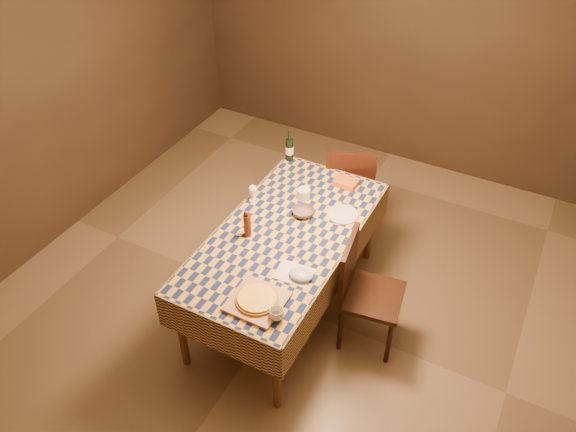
{
  "coord_description": "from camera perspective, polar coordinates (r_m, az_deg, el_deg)",
  "views": [
    {
      "loc": [
        1.44,
        -2.69,
        3.48
      ],
      "look_at": [
        0.0,
        0.05,
        0.9
      ],
      "focal_mm": 35.0,
      "sensor_mm": 36.0,
      "label": 1
    }
  ],
  "objects": [
    {
      "name": "white_plate",
      "position": [
        4.25,
        5.6,
        0.15
      ],
      "size": [
        0.27,
        0.27,
        0.01
      ],
      "primitive_type": "cylinder",
      "rotation": [
        0.0,
        0.0,
        -0.2
      ],
      "color": "silver",
      "rests_on": "dining_table"
    },
    {
      "name": "takeout_container",
      "position": [
        4.55,
        5.88,
        3.39
      ],
      "size": [
        0.19,
        0.14,
        0.05
      ],
      "primitive_type": "cube",
      "rotation": [
        0.0,
        0.0,
        -0.04
      ],
      "color": "#BF5519",
      "rests_on": "dining_table"
    },
    {
      "name": "wine_glass",
      "position": [
        4.33,
        -3.62,
        2.68
      ],
      "size": [
        0.07,
        0.07,
        0.14
      ],
      "color": "silver",
      "rests_on": "dining_table"
    },
    {
      "name": "bowl",
      "position": [
        4.23,
        1.54,
        0.4
      ],
      "size": [
        0.2,
        0.2,
        0.05
      ],
      "primitive_type": "imported",
      "rotation": [
        0.0,
        0.0,
        0.26
      ],
      "color": "#644A54",
      "rests_on": "dining_table"
    },
    {
      "name": "chair_far",
      "position": [
        4.98,
        6.29,
        3.14
      ],
      "size": [
        0.54,
        0.54,
        0.93
      ],
      "color": "black",
      "rests_on": "ground"
    },
    {
      "name": "flour_patch",
      "position": [
        3.79,
        0.61,
        -5.85
      ],
      "size": [
        0.26,
        0.21,
        0.0
      ],
      "primitive_type": "cube",
      "rotation": [
        0.0,
        0.0,
        0.07
      ],
      "color": "silver",
      "rests_on": "dining_table"
    },
    {
      "name": "chair_right",
      "position": [
        4.08,
        7.55,
        -7.14
      ],
      "size": [
        0.49,
        0.48,
        0.93
      ],
      "color": "black",
      "rests_on": "ground"
    },
    {
      "name": "flour_bag",
      "position": [
        3.75,
        1.28,
        -5.97
      ],
      "size": [
        0.2,
        0.17,
        0.05
      ],
      "primitive_type": "ellipsoid",
      "rotation": [
        0.0,
        0.0,
        0.36
      ],
      "color": "#9DAFC9",
      "rests_on": "dining_table"
    },
    {
      "name": "pepper_mill",
      "position": [
        4.01,
        -4.16,
        -0.82
      ],
      "size": [
        0.06,
        0.06,
        0.23
      ],
      "color": "#491911",
      "rests_on": "dining_table"
    },
    {
      "name": "pizza",
      "position": [
        3.59,
        -3.17,
        -8.39
      ],
      "size": [
        0.3,
        0.3,
        0.03
      ],
      "color": "#A36C1B",
      "rests_on": "cutting_board"
    },
    {
      "name": "wine_bottle",
      "position": [
        4.78,
        0.15,
        6.78
      ],
      "size": [
        0.09,
        0.09,
        0.27
      ],
      "color": "black",
      "rests_on": "dining_table"
    },
    {
      "name": "room",
      "position": [
        3.72,
        -0.36,
        4.9
      ],
      "size": [
        5.0,
        5.1,
        2.7
      ],
      "color": "brown",
      "rests_on": "ground"
    },
    {
      "name": "dining_table",
      "position": [
        4.13,
        -0.32,
        -2.59
      ],
      "size": [
        0.94,
        1.84,
        0.77
      ],
      "color": "brown",
      "rests_on": "ground"
    },
    {
      "name": "cutting_board",
      "position": [
        3.61,
        -3.16,
        -8.65
      ],
      "size": [
        0.34,
        0.34,
        0.02
      ],
      "primitive_type": "cube",
      "rotation": [
        0.0,
        0.0,
        -0.0
      ],
      "color": "#B67755",
      "rests_on": "dining_table"
    },
    {
      "name": "deli_tub",
      "position": [
        4.38,
        1.6,
        2.26
      ],
      "size": [
        0.12,
        0.12,
        0.09
      ],
      "primitive_type": "cylinder",
      "rotation": [
        0.0,
        0.0,
        -0.23
      ],
      "color": "silver",
      "rests_on": "dining_table"
    },
    {
      "name": "tumbler",
      "position": [
        3.5,
        -1.17,
        -9.94
      ],
      "size": [
        0.12,
        0.12,
        0.08
      ],
      "primitive_type": "imported",
      "rotation": [
        0.0,
        0.0,
        0.33
      ],
      "color": "silver",
      "rests_on": "dining_table"
    }
  ]
}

